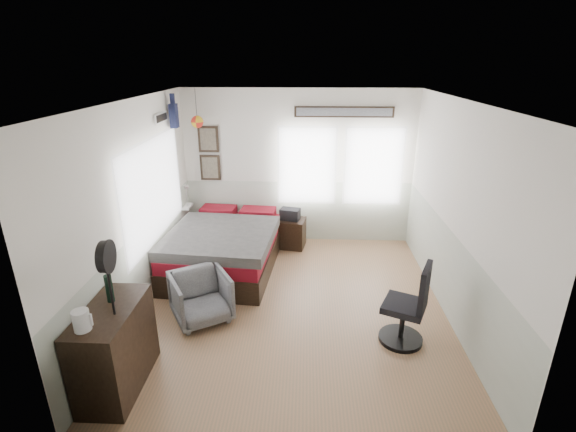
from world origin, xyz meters
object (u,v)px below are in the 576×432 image
dresser (115,348)px  armchair (201,297)px  bed (225,247)px  nightstand (290,233)px  task_chair (409,311)px

dresser → armchair: dresser is taller
bed → nightstand: 1.30m
armchair → dresser: bearing=-146.3°
task_chair → bed: bearing=168.3°
armchair → bed: bearing=57.2°
bed → dresser: bearing=-98.1°
nightstand → task_chair: 3.02m
nightstand → task_chair: (1.47, -2.63, 0.16)m
dresser → nightstand: dresser is taller
dresser → armchair: (0.57, 1.19, -0.13)m
dresser → nightstand: size_ratio=1.95×
nightstand → task_chair: size_ratio=0.50×
task_chair → armchair: bearing=-163.8°
bed → armchair: (-0.05, -1.43, -0.02)m
bed → nightstand: bearing=44.9°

